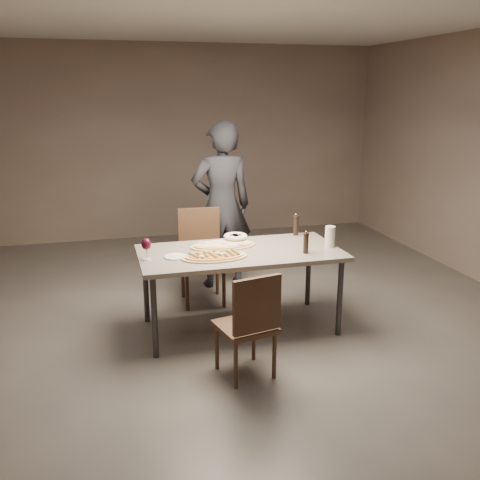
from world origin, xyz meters
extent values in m
plane|color=#5C554F|center=(0.00, 0.00, 0.00)|extent=(7.00, 7.00, 0.00)
plane|color=silver|center=(0.00, 0.00, 2.80)|extent=(7.00, 7.00, 0.00)
plane|color=gray|center=(0.00, 3.50, 1.40)|extent=(6.00, 0.00, 6.00)
cube|color=gray|center=(0.00, 0.00, 0.73)|extent=(1.80, 0.90, 0.04)
cylinder|color=#333335|center=(-0.82, -0.37, 0.35)|extent=(0.05, 0.05, 0.71)
cylinder|color=#333335|center=(0.82, -0.37, 0.35)|extent=(0.05, 0.05, 0.71)
cylinder|color=#333335|center=(-0.82, 0.37, 0.35)|extent=(0.05, 0.05, 0.71)
cylinder|color=#333335|center=(0.82, 0.37, 0.35)|extent=(0.05, 0.05, 0.71)
ellipsoid|color=white|center=(-0.20, -0.15, 0.79)|extent=(0.05, 0.05, 0.01)
ellipsoid|color=white|center=(-0.24, -0.13, 0.79)|extent=(0.05, 0.05, 0.01)
ellipsoid|color=white|center=(-0.39, -0.19, 0.79)|extent=(0.05, 0.05, 0.01)
cube|color=#273516|center=(-0.45, -0.14, 0.79)|extent=(0.08, 0.16, 0.01)
cube|color=#273516|center=(-0.40, -0.16, 0.79)|extent=(0.05, 0.16, 0.01)
cube|color=#273516|center=(-0.34, -0.14, 0.79)|extent=(0.03, 0.16, 0.01)
cube|color=#273516|center=(-0.29, -0.17, 0.79)|extent=(0.06, 0.16, 0.01)
cube|color=#273516|center=(-0.24, -0.13, 0.79)|extent=(0.05, 0.16, 0.01)
cube|color=#273516|center=(-0.19, -0.17, 0.79)|extent=(0.03, 0.16, 0.01)
cube|color=#273516|center=(-0.13, -0.15, 0.79)|extent=(0.04, 0.16, 0.01)
cube|color=#273516|center=(-0.08, -0.14, 0.79)|extent=(0.04, 0.16, 0.01)
cylinder|color=tan|center=(0.05, 0.22, 0.79)|extent=(0.07, 0.07, 0.00)
cylinder|color=tan|center=(0.05, 0.18, 0.79)|extent=(0.07, 0.07, 0.00)
cylinder|color=tan|center=(-0.10, 0.15, 0.79)|extent=(0.07, 0.07, 0.00)
cylinder|color=tan|center=(-0.30, 0.25, 0.79)|extent=(0.07, 0.07, 0.00)
cylinder|color=tan|center=(0.03, 0.09, 0.79)|extent=(0.07, 0.07, 0.00)
cylinder|color=beige|center=(0.03, 0.27, 0.79)|extent=(0.19, 0.19, 0.07)
torus|color=beige|center=(0.03, 0.27, 0.81)|extent=(0.22, 0.22, 0.03)
cube|color=olive|center=(0.06, 0.27, 0.80)|extent=(0.07, 0.06, 0.04)
cube|color=olive|center=(0.03, 0.30, 0.80)|extent=(0.06, 0.07, 0.04)
cube|color=olive|center=(0.00, 0.27, 0.80)|extent=(0.07, 0.06, 0.04)
cube|color=olive|center=(0.03, 0.25, 0.80)|extent=(0.06, 0.07, 0.04)
cylinder|color=white|center=(-0.15, -0.13, 0.76)|extent=(0.13, 0.13, 0.01)
cylinder|color=olive|center=(-0.15, -0.13, 0.76)|extent=(0.09, 0.09, 0.00)
cylinder|color=black|center=(0.67, 0.38, 0.84)|extent=(0.05, 0.05, 0.18)
cylinder|color=black|center=(0.67, 0.38, 0.94)|extent=(0.06, 0.06, 0.02)
sphere|color=gold|center=(0.67, 0.38, 0.96)|extent=(0.02, 0.02, 0.02)
cylinder|color=black|center=(0.54, -0.22, 0.83)|extent=(0.05, 0.05, 0.16)
cylinder|color=black|center=(0.54, -0.22, 0.92)|extent=(0.05, 0.05, 0.02)
sphere|color=gold|center=(0.54, -0.22, 0.94)|extent=(0.02, 0.02, 0.02)
cylinder|color=silver|center=(0.83, -0.09, 0.85)|extent=(0.09, 0.09, 0.19)
cylinder|color=silver|center=(-0.83, -0.05, 0.75)|extent=(0.07, 0.07, 0.01)
cylinder|color=silver|center=(-0.83, -0.05, 0.80)|extent=(0.01, 0.01, 0.09)
ellipsoid|color=#410919|center=(-0.83, -0.05, 0.89)|extent=(0.08, 0.08, 0.10)
cylinder|color=white|center=(-0.59, -0.05, 0.76)|extent=(0.20, 0.20, 0.01)
cube|color=#442C1C|center=(-0.18, -0.81, 0.39)|extent=(0.48, 0.48, 0.04)
cylinder|color=#442C1C|center=(-0.30, -1.01, 0.19)|extent=(0.03, 0.03, 0.37)
cylinder|color=#442C1C|center=(0.02, -0.94, 0.19)|extent=(0.03, 0.03, 0.37)
cylinder|color=#442C1C|center=(-0.37, -0.69, 0.19)|extent=(0.03, 0.03, 0.37)
cylinder|color=#442C1C|center=(-0.05, -0.62, 0.19)|extent=(0.03, 0.03, 0.37)
cube|color=#442C1C|center=(-0.14, -0.99, 0.64)|extent=(0.38, 0.12, 0.42)
cube|color=#442C1C|center=(-0.21, 0.71, 0.45)|extent=(0.47, 0.47, 0.04)
cylinder|color=#442C1C|center=(-0.02, 0.89, 0.21)|extent=(0.04, 0.04, 0.42)
cylinder|color=#442C1C|center=(-0.39, 0.90, 0.21)|extent=(0.04, 0.04, 0.42)
cylinder|color=#442C1C|center=(-0.03, 0.52, 0.21)|extent=(0.04, 0.04, 0.42)
cylinder|color=#442C1C|center=(-0.40, 0.53, 0.21)|extent=(0.04, 0.04, 0.42)
cube|color=#442C1C|center=(-0.20, 0.92, 0.72)|extent=(0.44, 0.06, 0.48)
imported|color=black|center=(0.11, 1.17, 0.92)|extent=(0.68, 0.45, 1.83)
camera|label=1|loc=(-1.19, -4.42, 2.13)|focal=40.00mm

